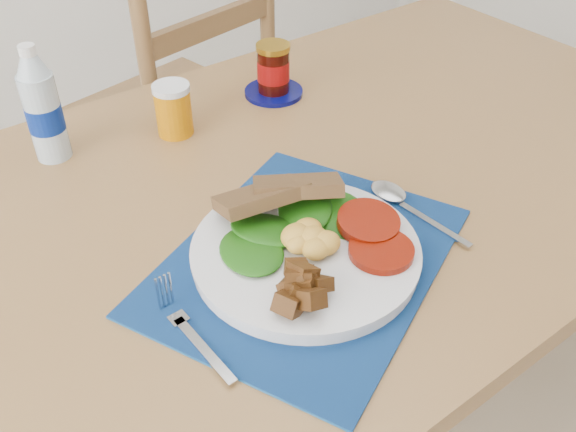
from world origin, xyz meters
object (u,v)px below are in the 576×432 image
Objects in this scene: water_bottle at (43,110)px; jam_on_saucer at (273,73)px; breakfast_plate at (304,250)px; juice_glass at (174,111)px; chair_far at (183,71)px.

jam_on_saucer is at bearing -5.96° from water_bottle.
water_bottle reaches higher than jam_on_saucer.
juice_glass is (0.03, 0.41, 0.02)m from breakfast_plate.
breakfast_plate is 3.50× the size of juice_glass.
breakfast_plate is 0.42m from juice_glass.
water_bottle is 2.26× the size of juice_glass.
jam_on_saucer is at bearing 76.67° from breakfast_plate.
jam_on_saucer reaches higher than juice_glass.
jam_on_saucer is at bearing 3.28° from juice_glass.
jam_on_saucer reaches higher than breakfast_plate.
breakfast_plate is 1.55× the size of water_bottle.
juice_glass reaches higher than breakfast_plate.
chair_far is at bearing 84.64° from jam_on_saucer.
water_bottle is 0.44m from jam_on_saucer.
chair_far is 0.58m from juice_glass.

